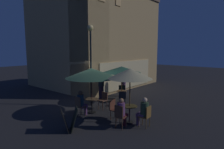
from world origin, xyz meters
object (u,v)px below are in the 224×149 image
Objects in this scene: cafe_table_0 at (130,111)px; patron_standing_4 at (124,84)px; cafe_table_2 at (122,95)px; patio_umbrella_1 at (92,73)px; cafe_chair_0 at (114,108)px; cafe_chair_4 at (79,105)px; cafe_chair_5 at (122,97)px; street_lamp_near_corner at (91,49)px; patron_seated_0 at (122,111)px; patio_umbrella_0 at (130,74)px; cafe_table_1 at (92,103)px; cafe_chair_2 at (146,115)px; patio_umbrella_2 at (122,70)px; patron_seated_2 at (82,102)px; menu_sandwich_board at (69,120)px; cafe_chair_3 at (104,99)px; cafe_chair_6 at (122,91)px; cafe_chair_1 at (120,115)px; patron_standing_3 at (101,87)px; patron_seated_1 at (143,110)px.

cafe_table_0 is 0.45× the size of patron_standing_4.
cafe_table_2 is 0.28× the size of patio_umbrella_1.
cafe_chair_0 is 0.90× the size of cafe_chair_4.
cafe_chair_5 is at bearing -8.15° from cafe_chair_4.
street_lamp_near_corner is 3.59× the size of patron_seated_0.
cafe_table_1 is at bearing 94.04° from patio_umbrella_0.
cafe_chair_2 is at bearing -0.86° from cafe_chair_0.
street_lamp_near_corner is 1.88× the size of patio_umbrella_0.
patio_umbrella_2 is 3.42m from patron_seated_2.
menu_sandwich_board is at bearing 150.08° from cafe_table_0.
cafe_table_2 is at bearing -179.21° from cafe_chair_3.
cafe_chair_0 reaches higher than cafe_table_0.
cafe_table_0 is 0.66m from patron_seated_0.
cafe_table_2 is 3.79m from patron_seated_0.
patron_seated_2 is (1.44, 0.95, 0.23)m from menu_sandwich_board.
patio_umbrella_2 reaches higher than cafe_chair_3.
cafe_chair_4 is (-0.88, 1.44, 0.06)m from cafe_chair_0.
patio_umbrella_1 reaches higher than cafe_table_1.
patron_seated_2 is at bearing -148.48° from street_lamp_near_corner.
patio_umbrella_1 is 2.68m from patron_seated_0.
menu_sandwich_board is at bearing -147.60° from street_lamp_near_corner.
cafe_chair_6 is 3.91m from patron_seated_2.
cafe_chair_1 is at bearing -43.84° from cafe_chair_0.
patio_umbrella_0 is (-0.00, 0.00, 1.64)m from cafe_table_0.
cafe_chair_0 is 3.25m from patron_standing_3.
menu_sandwich_board is 3.03m from patron_seated_1.
cafe_chair_2 is (0.13, -1.62, 0.01)m from cafe_chair_0.
patio_umbrella_1 is 1.44× the size of patron_standing_3.
patio_umbrella_1 is 2.06m from cafe_chair_0.
patron_seated_2 is (-3.87, -0.52, 0.18)m from cafe_chair_6.
cafe_chair_5 is 0.70× the size of patron_seated_0.
patron_standing_3 is at bearing 60.01° from menu_sandwich_board.
cafe_chair_0 is (-2.43, -1.45, 0.05)m from cafe_table_2.
menu_sandwich_board is 2.01m from cafe_chair_1.
cafe_chair_4 reaches higher than cafe_table_2.
cafe_table_0 is 3.27m from cafe_table_2.
patron_seated_1 is (-0.68, -2.89, 0.15)m from cafe_chair_3.
menu_sandwich_board is 0.74× the size of patron_seated_0.
cafe_chair_1 is 3.11m from cafe_chair_5.
patio_umbrella_0 is 3.27m from patio_umbrella_2.
patio_umbrella_1 is 2.85× the size of cafe_chair_3.
patio_umbrella_0 is 2.96m from cafe_chair_5.
street_lamp_near_corner is 5.88× the size of cafe_table_0.
patio_umbrella_0 is (-0.72, -3.18, -1.06)m from street_lamp_near_corner.
patron_standing_3 is at bearing -26.07° from cafe_chair_2.
menu_sandwich_board is at bearing -107.86° from cafe_chair_0.
cafe_chair_0 is at bearing -78.18° from patron_standing_4.
cafe_table_0 is at bearing -136.16° from patio_umbrella_2.
cafe_chair_0 is (0.08, -1.40, -1.51)m from patio_umbrella_1.
cafe_chair_0 is at bearing -149.17° from cafe_table_2.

